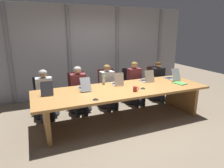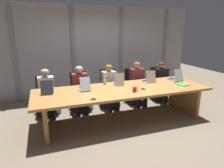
{
  "view_description": "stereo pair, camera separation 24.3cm",
  "coord_description": "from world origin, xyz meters",
  "px_view_note": "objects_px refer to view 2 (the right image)",
  "views": [
    {
      "loc": [
        -1.86,
        -3.76,
        2.0
      ],
      "look_at": [
        -0.22,
        0.1,
        0.84
      ],
      "focal_mm": 31.68,
      "sensor_mm": 36.0,
      "label": 1
    },
    {
      "loc": [
        -1.63,
        -3.85,
        2.0
      ],
      "look_at": [
        -0.22,
        0.1,
        0.84
      ],
      "focal_mm": 31.68,
      "sensor_mm": 36.0,
      "label": 2
    }
  ],
  "objects_px": {
    "person_center": "(110,84)",
    "conference_mic_middle": "(143,89)",
    "laptop_center": "(118,83)",
    "office_chair_right_end": "(159,87)",
    "person_left_end": "(46,90)",
    "person_right_mid": "(138,81)",
    "laptop_right_mid": "(148,80)",
    "person_right_end": "(163,79)",
    "conference_mic_left_side": "(93,99)",
    "spiral_notepad": "(182,84)",
    "laptop_right_end": "(175,78)",
    "office_chair_left_end": "(47,100)",
    "person_left_mid": "(80,86)",
    "laptop_left_end": "(48,90)",
    "laptop_left_mid": "(84,86)",
    "office_chair_left_mid": "(81,95)",
    "coffee_mug_near": "(135,89)",
    "office_chair_right_mid": "(134,90)",
    "office_chair_center": "(109,92)",
    "water_bottle_primary": "(105,80)"
  },
  "relations": [
    {
      "from": "person_left_end",
      "to": "person_right_mid",
      "type": "xyz_separation_m",
      "value": [
        2.39,
        0.0,
        0.01
      ]
    },
    {
      "from": "laptop_left_end",
      "to": "coffee_mug_near",
      "type": "bearing_deg",
      "value": -102.71
    },
    {
      "from": "laptop_right_end",
      "to": "conference_mic_middle",
      "type": "distance_m",
      "value": 1.23
    },
    {
      "from": "person_left_mid",
      "to": "laptop_center",
      "type": "bearing_deg",
      "value": 61.21
    },
    {
      "from": "laptop_right_end",
      "to": "office_chair_left_end",
      "type": "distance_m",
      "value": 3.25
    },
    {
      "from": "laptop_right_mid",
      "to": "coffee_mug_near",
      "type": "bearing_deg",
      "value": 133.47
    },
    {
      "from": "laptop_right_mid",
      "to": "person_right_mid",
      "type": "height_order",
      "value": "person_right_mid"
    },
    {
      "from": "office_chair_left_end",
      "to": "person_center",
      "type": "relative_size",
      "value": 0.81
    },
    {
      "from": "laptop_right_mid",
      "to": "person_right_mid",
      "type": "distance_m",
      "value": 0.54
    },
    {
      "from": "office_chair_left_end",
      "to": "office_chair_left_mid",
      "type": "height_order",
      "value": "office_chair_left_mid"
    },
    {
      "from": "person_left_mid",
      "to": "person_right_mid",
      "type": "height_order",
      "value": "person_right_mid"
    },
    {
      "from": "person_center",
      "to": "conference_mic_middle",
      "type": "relative_size",
      "value": 10.3
    },
    {
      "from": "laptop_center",
      "to": "coffee_mug_near",
      "type": "bearing_deg",
      "value": -160.6
    },
    {
      "from": "water_bottle_primary",
      "to": "spiral_notepad",
      "type": "distance_m",
      "value": 1.84
    },
    {
      "from": "person_right_end",
      "to": "conference_mic_left_side",
      "type": "distance_m",
      "value": 2.71
    },
    {
      "from": "office_chair_left_mid",
      "to": "conference_mic_left_side",
      "type": "bearing_deg",
      "value": -4.94
    },
    {
      "from": "laptop_left_mid",
      "to": "person_right_end",
      "type": "relative_size",
      "value": 0.44
    },
    {
      "from": "laptop_right_mid",
      "to": "conference_mic_left_side",
      "type": "bearing_deg",
      "value": 116.98
    },
    {
      "from": "person_center",
      "to": "conference_mic_middle",
      "type": "distance_m",
      "value": 1.1
    },
    {
      "from": "coffee_mug_near",
      "to": "conference_mic_left_side",
      "type": "relative_size",
      "value": 1.22
    },
    {
      "from": "laptop_center",
      "to": "office_chair_right_end",
      "type": "bearing_deg",
      "value": -60.71
    },
    {
      "from": "laptop_left_end",
      "to": "person_right_end",
      "type": "distance_m",
      "value": 3.22
    },
    {
      "from": "person_right_end",
      "to": "coffee_mug_near",
      "type": "xyz_separation_m",
      "value": [
        -1.45,
        -1.11,
        0.17
      ]
    },
    {
      "from": "person_left_end",
      "to": "laptop_left_end",
      "type": "bearing_deg",
      "value": 1.94
    },
    {
      "from": "laptop_left_end",
      "to": "office_chair_left_mid",
      "type": "height_order",
      "value": "laptop_left_end"
    },
    {
      "from": "person_left_mid",
      "to": "office_chair_right_mid",
      "type": "bearing_deg",
      "value": 99.68
    },
    {
      "from": "laptop_left_mid",
      "to": "coffee_mug_near",
      "type": "height_order",
      "value": "laptop_left_mid"
    },
    {
      "from": "laptop_left_end",
      "to": "person_right_mid",
      "type": "height_order",
      "value": "person_right_mid"
    },
    {
      "from": "spiral_notepad",
      "to": "conference_mic_left_side",
      "type": "bearing_deg",
      "value": 177.3
    },
    {
      "from": "person_right_end",
      "to": "conference_mic_left_side",
      "type": "bearing_deg",
      "value": -66.65
    },
    {
      "from": "person_right_end",
      "to": "spiral_notepad",
      "type": "distance_m",
      "value": 1.01
    },
    {
      "from": "office_chair_left_end",
      "to": "office_chair_right_mid",
      "type": "height_order",
      "value": "office_chair_right_mid"
    },
    {
      "from": "office_chair_center",
      "to": "water_bottle_primary",
      "type": "distance_m",
      "value": 0.74
    },
    {
      "from": "laptop_left_end",
      "to": "spiral_notepad",
      "type": "bearing_deg",
      "value": -92.76
    },
    {
      "from": "laptop_left_mid",
      "to": "office_chair_left_mid",
      "type": "distance_m",
      "value": 0.85
    },
    {
      "from": "person_center",
      "to": "conference_mic_middle",
      "type": "xyz_separation_m",
      "value": [
        0.41,
        -1.01,
        0.13
      ]
    },
    {
      "from": "laptop_left_end",
      "to": "laptop_left_mid",
      "type": "xyz_separation_m",
      "value": [
        0.76,
        -0.02,
        0.0
      ]
    },
    {
      "from": "laptop_left_mid",
      "to": "laptop_center",
      "type": "distance_m",
      "value": 0.82
    },
    {
      "from": "person_right_mid",
      "to": "coffee_mug_near",
      "type": "relative_size",
      "value": 8.61
    },
    {
      "from": "laptop_right_end",
      "to": "office_chair_right_end",
      "type": "xyz_separation_m",
      "value": [
        0.05,
        0.74,
        -0.45
      ]
    },
    {
      "from": "laptop_right_mid",
      "to": "office_chair_right_end",
      "type": "height_order",
      "value": "laptop_right_mid"
    },
    {
      "from": "person_right_end",
      "to": "office_chair_center",
      "type": "bearing_deg",
      "value": -101.02
    },
    {
      "from": "spiral_notepad",
      "to": "laptop_left_end",
      "type": "bearing_deg",
      "value": 161.35
    },
    {
      "from": "laptop_center",
      "to": "coffee_mug_near",
      "type": "xyz_separation_m",
      "value": [
        0.14,
        -0.6,
        -0.01
      ]
    },
    {
      "from": "laptop_center",
      "to": "conference_mic_left_side",
      "type": "xyz_separation_m",
      "value": [
        -0.8,
        -0.77,
        -0.04
      ]
    },
    {
      "from": "laptop_left_end",
      "to": "spiral_notepad",
      "type": "distance_m",
      "value": 3.06
    },
    {
      "from": "laptop_center",
      "to": "person_left_end",
      "type": "xyz_separation_m",
      "value": [
        -1.6,
        0.51,
        -0.17
      ]
    },
    {
      "from": "office_chair_right_end",
      "to": "spiral_notepad",
      "type": "bearing_deg",
      "value": -1.42
    },
    {
      "from": "laptop_left_end",
      "to": "laptop_right_mid",
      "type": "bearing_deg",
      "value": -83.65
    },
    {
      "from": "laptop_right_end",
      "to": "office_chair_right_mid",
      "type": "distance_m",
      "value": 1.16
    }
  ]
}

